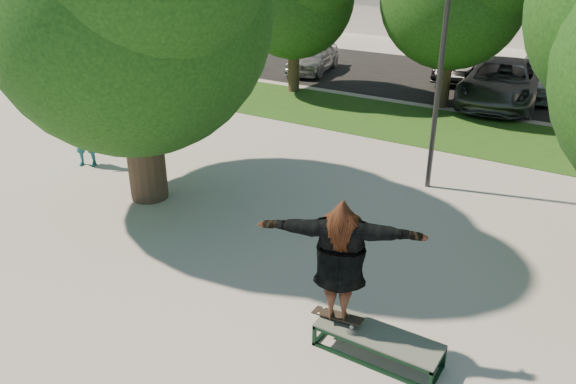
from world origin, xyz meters
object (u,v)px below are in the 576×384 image
Objects in this scene: car_grey at (502,82)px; car_silver_a at (313,57)px; car_silver_b at (541,74)px; car_dark at (464,62)px; grind_box at (377,345)px; bystander at (84,132)px; lamppost at (442,54)px.

car_silver_a is at bearing 168.46° from car_grey.
car_dark is at bearing 163.95° from car_silver_b.
grind_box is 18.48m from car_silver_a.
bystander reaches higher than car_dark.
car_dark reaches higher than car_silver_a.
car_silver_b is at bearing 27.75° from bystander.
grind_box is 0.36× the size of car_silver_b.
car_silver_a is (-10.02, 15.52, 0.47)m from grind_box.
car_dark is at bearing 102.83° from grind_box.
bystander is 16.60m from car_silver_b.
lamppost is 1.44× the size of car_dark.
car_grey is at bearing 96.98° from grind_box.
bystander is (-9.44, 2.75, 0.73)m from grind_box.
lamppost is at bearing 103.14° from grind_box.
bystander is 0.48× the size of car_silver_a.
lamppost is 1.12× the size of car_grey.
car_dark is at bearing 120.95° from car_grey.
lamppost is at bearing -96.39° from car_silver_b.
car_silver_a is (-8.57, 9.35, -2.49)m from lamppost.
car_silver_a is 0.71× the size of car_grey.
grind_box is 0.98× the size of bystander.
grind_box is 18.13m from car_dark.
lamppost is 8.98m from bystander.
car_grey is at bearing -17.67° from car_silver_a.
bystander is (-8.00, -3.43, -2.23)m from lamppost.
bystander reaches higher than car_silver_b.
grind_box is 0.33× the size of car_grey.
lamppost reaches higher than grind_box.
car_silver_b is (9.13, 1.45, 0.06)m from car_silver_a.
car_dark is (-4.02, 17.67, 0.51)m from grind_box.
car_silver_a is at bearing -174.41° from car_silver_b.
car_silver_b is (-0.89, 16.97, 0.53)m from grind_box.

